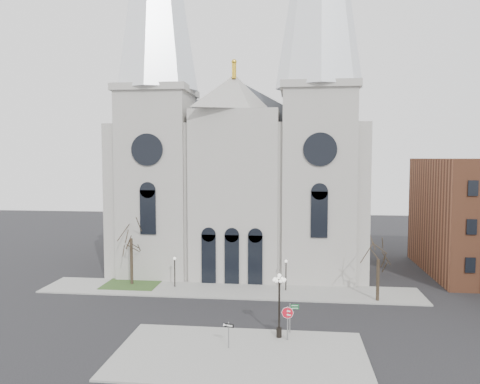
# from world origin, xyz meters

# --- Properties ---
(ground) EXTENTS (160.00, 160.00, 0.00)m
(ground) POSITION_xyz_m (0.00, 0.00, 0.00)
(ground) COLOR black
(ground) RESTS_ON ground
(sidewalk_near) EXTENTS (18.00, 10.00, 0.14)m
(sidewalk_near) POSITION_xyz_m (3.00, -5.00, 0.07)
(sidewalk_near) COLOR gray
(sidewalk_near) RESTS_ON ground
(sidewalk_far) EXTENTS (40.00, 6.00, 0.14)m
(sidewalk_far) POSITION_xyz_m (0.00, 11.00, 0.07)
(sidewalk_far) COLOR gray
(sidewalk_far) RESTS_ON ground
(grass_patch) EXTENTS (6.00, 5.00, 0.18)m
(grass_patch) POSITION_xyz_m (-11.00, 12.00, 0.09)
(grass_patch) COLOR #29461E
(grass_patch) RESTS_ON ground
(cathedral) EXTENTS (33.00, 26.66, 54.00)m
(cathedral) POSITION_xyz_m (0.00, 22.86, 18.48)
(cathedral) COLOR #A19D96
(cathedral) RESTS_ON ground
(tree_left) EXTENTS (3.20, 3.20, 7.50)m
(tree_left) POSITION_xyz_m (-11.00, 12.00, 5.58)
(tree_left) COLOR black
(tree_left) RESTS_ON ground
(tree_right) EXTENTS (3.20, 3.20, 6.00)m
(tree_right) POSITION_xyz_m (15.00, 9.00, 4.47)
(tree_right) COLOR black
(tree_right) RESTS_ON ground
(ped_lamp_left) EXTENTS (0.32, 0.32, 3.26)m
(ped_lamp_left) POSITION_xyz_m (-6.00, 11.50, 2.33)
(ped_lamp_left) COLOR black
(ped_lamp_left) RESTS_ON sidewalk_far
(ped_lamp_right) EXTENTS (0.32, 0.32, 3.26)m
(ped_lamp_right) POSITION_xyz_m (6.00, 11.50, 2.33)
(ped_lamp_right) COLOR black
(ped_lamp_right) RESTS_ON sidewalk_far
(stop_sign) EXTENTS (0.88, 0.39, 2.62)m
(stop_sign) POSITION_xyz_m (6.34, -2.06, 2.00)
(stop_sign) COLOR slate
(stop_sign) RESTS_ON sidewalk_near
(globe_lamp) EXTENTS (1.33, 1.33, 5.05)m
(globe_lamp) POSITION_xyz_m (5.67, -1.58, 3.31)
(globe_lamp) COLOR black
(globe_lamp) RESTS_ON sidewalk_near
(one_way_sign) EXTENTS (0.83, 0.28, 1.94)m
(one_way_sign) POSITION_xyz_m (2.05, -4.08, 1.48)
(one_way_sign) COLOR slate
(one_way_sign) RESTS_ON sidewalk_near
(street_name_sign) EXTENTS (0.75, 0.17, 2.37)m
(street_name_sign) POSITION_xyz_m (6.58, -0.49, 1.53)
(street_name_sign) COLOR slate
(street_name_sign) RESTS_ON sidewalk_near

